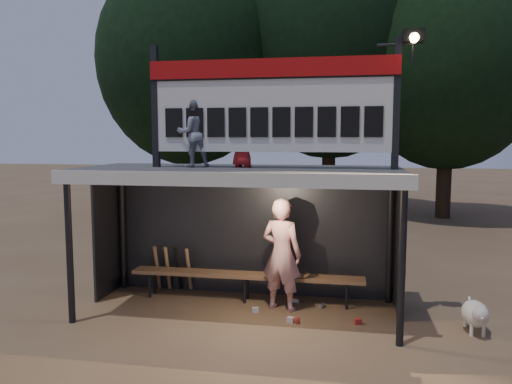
# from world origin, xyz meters

# --- Properties ---
(ground) EXTENTS (80.00, 80.00, 0.00)m
(ground) POSITION_xyz_m (0.00, 0.00, 0.00)
(ground) COLOR brown
(ground) RESTS_ON ground
(player) EXTENTS (0.76, 0.61, 1.83)m
(player) POSITION_xyz_m (0.65, 0.24, 0.92)
(player) COLOR white
(player) RESTS_ON ground
(child_a) EXTENTS (0.65, 0.61, 1.07)m
(child_a) POSITION_xyz_m (-0.74, 0.03, 2.85)
(child_a) COLOR gray
(child_a) RESTS_ON dugout_shelter
(child_b) EXTENTS (0.47, 0.37, 0.85)m
(child_b) POSITION_xyz_m (0.04, 0.10, 2.74)
(child_b) COLOR #A1181B
(child_b) RESTS_ON dugout_shelter
(dugout_shelter) EXTENTS (5.10, 2.08, 2.32)m
(dugout_shelter) POSITION_xyz_m (0.00, 0.24, 1.85)
(dugout_shelter) COLOR #3B3A3D
(dugout_shelter) RESTS_ON ground
(scoreboard_assembly) EXTENTS (4.10, 0.27, 1.99)m
(scoreboard_assembly) POSITION_xyz_m (0.56, -0.01, 3.32)
(scoreboard_assembly) COLOR black
(scoreboard_assembly) RESTS_ON dugout_shelter
(bench) EXTENTS (4.00, 0.35, 0.48)m
(bench) POSITION_xyz_m (0.00, 0.55, 0.43)
(bench) COLOR #886040
(bench) RESTS_ON ground
(tree_left) EXTENTS (6.46, 6.46, 9.27)m
(tree_left) POSITION_xyz_m (-4.00, 10.00, 5.51)
(tree_left) COLOR black
(tree_left) RESTS_ON ground
(tree_mid) EXTENTS (7.22, 7.22, 10.36)m
(tree_mid) POSITION_xyz_m (1.00, 11.50, 6.17)
(tree_mid) COLOR black
(tree_mid) RESTS_ON ground
(tree_right) EXTENTS (6.08, 6.08, 8.72)m
(tree_right) POSITION_xyz_m (5.00, 10.50, 5.19)
(tree_right) COLOR black
(tree_right) RESTS_ON ground
(dog) EXTENTS (0.36, 0.81, 0.49)m
(dog) POSITION_xyz_m (3.51, -0.25, 0.28)
(dog) COLOR silver
(dog) RESTS_ON ground
(bats) EXTENTS (0.68, 0.35, 0.84)m
(bats) POSITION_xyz_m (-1.41, 0.82, 0.43)
(bats) COLOR #936744
(bats) RESTS_ON ground
(litter) EXTENTS (1.72, 1.01, 0.08)m
(litter) POSITION_xyz_m (1.02, 0.02, 0.04)
(litter) COLOR red
(litter) RESTS_ON ground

